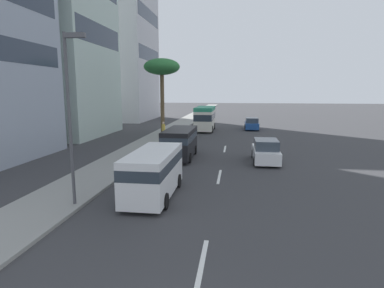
{
  "coord_description": "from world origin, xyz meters",
  "views": [
    {
      "loc": [
        -4.02,
        -0.92,
        5.16
      ],
      "look_at": [
        17.78,
        2.08,
        1.47
      ],
      "focal_mm": 29.95,
      "sensor_mm": 36.0,
      "label": 1
    }
  ],
  "objects_px": {
    "car_second": "(266,151)",
    "van_third": "(180,141)",
    "car_fourth": "(252,124)",
    "pedestrian_near_lamp": "(163,129)",
    "palm_tree": "(162,68)",
    "minibus_fifth": "(205,118)",
    "street_lamp": "(71,102)",
    "van_lead": "(154,170)"
  },
  "relations": [
    {
      "from": "van_lead",
      "to": "car_second",
      "type": "height_order",
      "value": "van_lead"
    },
    {
      "from": "van_lead",
      "to": "minibus_fifth",
      "type": "xyz_separation_m",
      "value": [
        26.32,
        0.03,
        0.38
      ]
    },
    {
      "from": "car_second",
      "to": "van_third",
      "type": "bearing_deg",
      "value": 84.87
    },
    {
      "from": "car_second",
      "to": "car_fourth",
      "type": "bearing_deg",
      "value": 0.28
    },
    {
      "from": "van_lead",
      "to": "car_fourth",
      "type": "relative_size",
      "value": 1.29
    },
    {
      "from": "minibus_fifth",
      "to": "car_fourth",
      "type": "bearing_deg",
      "value": 108.76
    },
    {
      "from": "street_lamp",
      "to": "car_second",
      "type": "bearing_deg",
      "value": -41.29
    },
    {
      "from": "van_third",
      "to": "street_lamp",
      "type": "bearing_deg",
      "value": -14.06
    },
    {
      "from": "van_lead",
      "to": "van_third",
      "type": "bearing_deg",
      "value": -178.13
    },
    {
      "from": "car_second",
      "to": "palm_tree",
      "type": "xyz_separation_m",
      "value": [
        11.36,
        10.27,
        6.71
      ]
    },
    {
      "from": "van_third",
      "to": "palm_tree",
      "type": "xyz_separation_m",
      "value": [
        10.79,
        3.85,
        6.21
      ]
    },
    {
      "from": "pedestrian_near_lamp",
      "to": "palm_tree",
      "type": "distance_m",
      "value": 6.81
    },
    {
      "from": "pedestrian_near_lamp",
      "to": "palm_tree",
      "type": "height_order",
      "value": "palm_tree"
    },
    {
      "from": "car_second",
      "to": "pedestrian_near_lamp",
      "type": "bearing_deg",
      "value": 46.99
    },
    {
      "from": "car_fourth",
      "to": "pedestrian_near_lamp",
      "type": "height_order",
      "value": "pedestrian_near_lamp"
    },
    {
      "from": "minibus_fifth",
      "to": "street_lamp",
      "type": "relative_size",
      "value": 0.87
    },
    {
      "from": "van_third",
      "to": "pedestrian_near_lamp",
      "type": "xyz_separation_m",
      "value": [
        8.41,
        3.22,
        -0.14
      ]
    },
    {
      "from": "palm_tree",
      "to": "car_fourth",
      "type": "bearing_deg",
      "value": -50.22
    },
    {
      "from": "pedestrian_near_lamp",
      "to": "street_lamp",
      "type": "bearing_deg",
      "value": -45.57
    },
    {
      "from": "van_third",
      "to": "car_fourth",
      "type": "relative_size",
      "value": 1.27
    },
    {
      "from": "van_third",
      "to": "car_fourth",
      "type": "height_order",
      "value": "van_third"
    },
    {
      "from": "street_lamp",
      "to": "pedestrian_near_lamp",
      "type": "bearing_deg",
      "value": 1.35
    },
    {
      "from": "minibus_fifth",
      "to": "street_lamp",
      "type": "xyz_separation_m",
      "value": [
        -28.23,
        3.03,
        2.98
      ]
    },
    {
      "from": "car_fourth",
      "to": "minibus_fifth",
      "type": "height_order",
      "value": "minibus_fifth"
    },
    {
      "from": "car_fourth",
      "to": "minibus_fifth",
      "type": "bearing_deg",
      "value": 108.76
    },
    {
      "from": "van_third",
      "to": "car_fourth",
      "type": "distance_m",
      "value": 20.27
    },
    {
      "from": "pedestrian_near_lamp",
      "to": "palm_tree",
      "type": "bearing_deg",
      "value": 147.96
    },
    {
      "from": "minibus_fifth",
      "to": "pedestrian_near_lamp",
      "type": "height_order",
      "value": "minibus_fifth"
    },
    {
      "from": "palm_tree",
      "to": "street_lamp",
      "type": "relative_size",
      "value": 1.14
    },
    {
      "from": "car_second",
      "to": "car_fourth",
      "type": "relative_size",
      "value": 1.04
    },
    {
      "from": "van_lead",
      "to": "palm_tree",
      "type": "height_order",
      "value": "palm_tree"
    },
    {
      "from": "van_third",
      "to": "street_lamp",
      "type": "xyz_separation_m",
      "value": [
        -11.03,
        2.76,
        3.36
      ]
    },
    {
      "from": "van_third",
      "to": "pedestrian_near_lamp",
      "type": "bearing_deg",
      "value": -159.05
    },
    {
      "from": "car_fourth",
      "to": "pedestrian_near_lamp",
      "type": "distance_m",
      "value": 14.45
    },
    {
      "from": "car_fourth",
      "to": "minibus_fifth",
      "type": "xyz_separation_m",
      "value": [
        -2.06,
        6.06,
        0.93
      ]
    },
    {
      "from": "van_lead",
      "to": "pedestrian_near_lamp",
      "type": "height_order",
      "value": "van_lead"
    },
    {
      "from": "van_third",
      "to": "car_fourth",
      "type": "xyz_separation_m",
      "value": [
        19.26,
        -6.32,
        -0.55
      ]
    },
    {
      "from": "car_second",
      "to": "minibus_fifth",
      "type": "relative_size",
      "value": 0.68
    },
    {
      "from": "car_second",
      "to": "street_lamp",
      "type": "xyz_separation_m",
      "value": [
        -10.45,
        9.18,
        3.87
      ]
    },
    {
      "from": "pedestrian_near_lamp",
      "to": "palm_tree",
      "type": "relative_size",
      "value": 0.21
    },
    {
      "from": "minibus_fifth",
      "to": "palm_tree",
      "type": "height_order",
      "value": "palm_tree"
    },
    {
      "from": "van_lead",
      "to": "car_second",
      "type": "relative_size",
      "value": 1.24
    }
  ]
}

